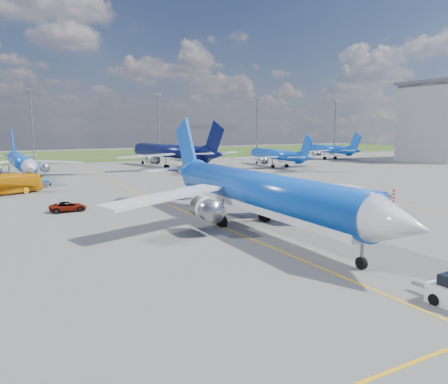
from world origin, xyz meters
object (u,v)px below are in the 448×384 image
warning_post (393,199)px  baggage_tug_c (46,184)px  bg_jet_n (170,168)px  service_car_c (175,194)px  main_airliner (258,229)px  apron_bus (2,185)px  bg_jet_ne (276,167)px  bg_jet_ene (326,159)px  service_car_b (68,207)px  bg_jet_nnw (22,178)px  baggage_tug_e (233,175)px  baggage_tug_w (383,195)px

warning_post → baggage_tug_c: size_ratio=0.60×
bg_jet_n → service_car_c: (-18.95, -49.25, 0.60)m
main_airliner → apron_bus: size_ratio=3.79×
bg_jet_n → apron_bus: (-43.04, -32.19, 1.73)m
warning_post → bg_jet_ne: size_ratio=0.08×
bg_jet_ene → baggage_tug_c: bearing=23.1°
apron_bus → service_car_b: bearing=180.0°
apron_bus → service_car_b: apron_bus is taller
bg_jet_nnw → baggage_tug_c: (2.92, -16.44, 0.51)m
apron_bus → service_car_c: bearing=-144.1°
bg_jet_n → baggage_tug_e: size_ratio=9.73×
bg_jet_n → baggage_tug_w: 66.32m
bg_jet_ne → service_car_b: bg_jet_ne is taller
baggage_tug_w → baggage_tug_e: (-5.83, 37.94, 0.04)m
main_airliner → baggage_tug_c: main_airliner is taller
service_car_c → baggage_tug_e: (23.42, 21.68, -0.10)m
bg_jet_n → bg_jet_ne: 30.09m
bg_jet_ene → service_car_b: bearing=36.9°
baggage_tug_c → bg_jet_ne: bearing=21.7°
bg_jet_nnw → service_car_c: size_ratio=9.34×
warning_post → baggage_tug_w: (6.47, 7.47, -1.04)m
warning_post → baggage_tug_e: bearing=89.2°
bg_jet_ne → baggage_tug_e: bearing=40.2°
main_airliner → baggage_tug_e: (23.68, 46.31, 0.50)m
bg_jet_ene → warning_post: bearing=59.4°
apron_bus → baggage_tug_w: bearing=-140.8°
warning_post → bg_jet_nnw: size_ratio=0.08×
service_car_c → baggage_tug_c: (-16.38, 25.21, -0.09)m
main_airliner → baggage_tug_e: main_airliner is taller
bg_jet_nnw → bg_jet_ene: 101.64m
service_car_b → baggage_tug_w: 47.98m
bg_jet_nnw → bg_jet_ne: bg_jet_nnw is taller
service_car_c → baggage_tug_w: (29.25, -16.27, -0.14)m
main_airliner → baggage_tug_w: 30.68m
warning_post → apron_bus: (-46.87, 40.79, 0.23)m
main_airliner → baggage_tug_c: 52.39m
warning_post → baggage_tug_w: 9.94m
bg_jet_ene → service_car_c: bearing=40.2°
baggage_tug_w → service_car_c: bearing=166.3°
baggage_tug_c → baggage_tug_w: bearing=-31.5°
warning_post → bg_jet_ene: 98.32m
warning_post → bg_jet_ne: bg_jet_ne is taller
bg_jet_ene → apron_bus: 112.22m
bg_jet_n → apron_bus: size_ratio=3.82×
apron_bus → baggage_tug_e: 47.75m
bg_jet_nnw → bg_jet_n: bg_jet_n is taller
warning_post → main_airliner: bearing=-177.8°
baggage_tug_w → bg_jet_nnw: bearing=145.3°
apron_bus → service_car_c: (24.09, -17.06, -1.13)m
main_airliner → baggage_tug_c: size_ratio=9.39×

